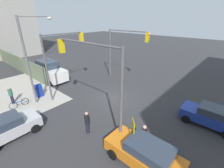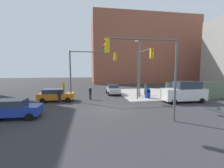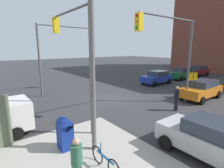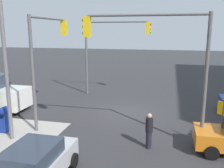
{
  "view_description": "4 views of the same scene",
  "coord_description": "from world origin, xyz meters",
  "px_view_note": "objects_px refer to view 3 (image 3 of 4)",
  "views": [
    {
      "loc": [
        -9.09,
        10.55,
        7.82
      ],
      "look_at": [
        0.38,
        -0.22,
        1.42
      ],
      "focal_mm": 24.0,
      "sensor_mm": 36.0,
      "label": 1
    },
    {
      "loc": [
        -2.29,
        -15.27,
        4.21
      ],
      "look_at": [
        0.44,
        1.7,
        2.46
      ],
      "focal_mm": 24.0,
      "sensor_mm": 36.0,
      "label": 2
    },
    {
      "loc": [
        8.84,
        11.86,
        4.4
      ],
      "look_at": [
        0.07,
        0.38,
        1.41
      ],
      "focal_mm": 28.0,
      "sensor_mm": 36.0,
      "label": 3
    },
    {
      "loc": [
        -2.87,
        16.66,
        5.66
      ],
      "look_at": [
        1.02,
        0.28,
        2.05
      ],
      "focal_mm": 40.0,
      "sensor_mm": 36.0,
      "label": 4
    }
  ],
  "objects_px": {
    "traffic_signal_nw_corner": "(173,44)",
    "pedestrian_walking_north": "(77,163)",
    "sedan_green": "(182,73)",
    "bicycle_leaning_on_fence": "(105,161)",
    "street_lamp_corner": "(92,40)",
    "coupe_orange": "(201,89)",
    "mailbox_blue": "(65,133)",
    "traffic_signal_ne_corner": "(74,44)",
    "traffic_signal_se_corner": "(62,45)",
    "pedestrian_crossing": "(187,87)",
    "pedestrian_waiting": "(177,98)",
    "sedan_silver": "(209,138)",
    "coupe_blue": "(157,77)",
    "coupe_maroon": "(198,71)"
  },
  "relations": [
    {
      "from": "traffic_signal_nw_corner",
      "to": "pedestrian_walking_north",
      "type": "bearing_deg",
      "value": 18.0
    },
    {
      "from": "sedan_green",
      "to": "bicycle_leaning_on_fence",
      "type": "xyz_separation_m",
      "value": [
        19.78,
        9.01,
        -0.5
      ]
    },
    {
      "from": "sedan_green",
      "to": "pedestrian_walking_north",
      "type": "bearing_deg",
      "value": 23.72
    },
    {
      "from": "sedan_green",
      "to": "traffic_signal_nw_corner",
      "type": "bearing_deg",
      "value": 27.65
    },
    {
      "from": "street_lamp_corner",
      "to": "coupe_orange",
      "type": "height_order",
      "value": "street_lamp_corner"
    },
    {
      "from": "street_lamp_corner",
      "to": "bicycle_leaning_on_fence",
      "type": "relative_size",
      "value": 4.57
    },
    {
      "from": "mailbox_blue",
      "to": "coupe_orange",
      "type": "distance_m",
      "value": 12.65
    },
    {
      "from": "pedestrian_walking_north",
      "to": "traffic_signal_ne_corner",
      "type": "bearing_deg",
      "value": 107.46
    },
    {
      "from": "traffic_signal_se_corner",
      "to": "pedestrian_crossing",
      "type": "relative_size",
      "value": 3.56
    },
    {
      "from": "traffic_signal_nw_corner",
      "to": "sedan_green",
      "type": "bearing_deg",
      "value": -152.35
    },
    {
      "from": "traffic_signal_nw_corner",
      "to": "pedestrian_waiting",
      "type": "xyz_separation_m",
      "value": [
        0.12,
        0.7,
        -3.74
      ]
    },
    {
      "from": "sedan_green",
      "to": "mailbox_blue",
      "type": "bearing_deg",
      "value": 18.5
    },
    {
      "from": "traffic_signal_nw_corner",
      "to": "pedestrian_crossing",
      "type": "distance_m",
      "value": 5.27
    },
    {
      "from": "traffic_signal_nw_corner",
      "to": "pedestrian_crossing",
      "type": "height_order",
      "value": "traffic_signal_nw_corner"
    },
    {
      "from": "traffic_signal_nw_corner",
      "to": "pedestrian_crossing",
      "type": "bearing_deg",
      "value": -169.22
    },
    {
      "from": "traffic_signal_nw_corner",
      "to": "traffic_signal_ne_corner",
      "type": "height_order",
      "value": "same"
    },
    {
      "from": "pedestrian_waiting",
      "to": "sedan_green",
      "type": "bearing_deg",
      "value": 34.75
    },
    {
      "from": "sedan_silver",
      "to": "sedan_green",
      "type": "bearing_deg",
      "value": -145.65
    },
    {
      "from": "pedestrian_waiting",
      "to": "pedestrian_crossing",
      "type": "bearing_deg",
      "value": 25.03
    },
    {
      "from": "coupe_orange",
      "to": "bicycle_leaning_on_fence",
      "type": "relative_size",
      "value": 2.53
    },
    {
      "from": "traffic_signal_nw_corner",
      "to": "street_lamp_corner",
      "type": "relative_size",
      "value": 0.81
    },
    {
      "from": "bicycle_leaning_on_fence",
      "to": "coupe_blue",
      "type": "bearing_deg",
      "value": -147.79
    },
    {
      "from": "street_lamp_corner",
      "to": "coupe_blue",
      "type": "relative_size",
      "value": 1.99
    },
    {
      "from": "traffic_signal_se_corner",
      "to": "coupe_blue",
      "type": "distance_m",
      "value": 11.79
    },
    {
      "from": "sedan_silver",
      "to": "mailbox_blue",
      "type": "bearing_deg",
      "value": -43.22
    },
    {
      "from": "traffic_signal_ne_corner",
      "to": "coupe_blue",
      "type": "distance_m",
      "value": 14.24
    },
    {
      "from": "traffic_signal_se_corner",
      "to": "pedestrian_waiting",
      "type": "distance_m",
      "value": 11.24
    },
    {
      "from": "street_lamp_corner",
      "to": "sedan_silver",
      "type": "height_order",
      "value": "street_lamp_corner"
    },
    {
      "from": "street_lamp_corner",
      "to": "traffic_signal_nw_corner",
      "type": "bearing_deg",
      "value": -172.17
    },
    {
      "from": "traffic_signal_ne_corner",
      "to": "pedestrian_walking_north",
      "type": "distance_m",
      "value": 6.38
    },
    {
      "from": "pedestrian_walking_north",
      "to": "pedestrian_crossing",
      "type": "bearing_deg",
      "value": 59.59
    },
    {
      "from": "mailbox_blue",
      "to": "pedestrian_crossing",
      "type": "xyz_separation_m",
      "value": [
        -12.0,
        -1.2,
        0.19
      ]
    },
    {
      "from": "coupe_blue",
      "to": "bicycle_leaning_on_fence",
      "type": "distance_m",
      "value": 16.68
    },
    {
      "from": "mailbox_blue",
      "to": "pedestrian_walking_north",
      "type": "bearing_deg",
      "value": 75.96
    },
    {
      "from": "traffic_signal_se_corner",
      "to": "coupe_orange",
      "type": "relative_size",
      "value": 1.47
    },
    {
      "from": "coupe_maroon",
      "to": "bicycle_leaning_on_fence",
      "type": "height_order",
      "value": "coupe_maroon"
    },
    {
      "from": "traffic_signal_ne_corner",
      "to": "pedestrian_crossing",
      "type": "height_order",
      "value": "traffic_signal_ne_corner"
    },
    {
      "from": "sedan_silver",
      "to": "pedestrian_walking_north",
      "type": "bearing_deg",
      "value": -19.02
    },
    {
      "from": "sedan_silver",
      "to": "bicycle_leaning_on_fence",
      "type": "height_order",
      "value": "sedan_silver"
    },
    {
      "from": "traffic_signal_se_corner",
      "to": "mailbox_blue",
      "type": "bearing_deg",
      "value": 67.61
    },
    {
      "from": "traffic_signal_ne_corner",
      "to": "bicycle_leaning_on_fence",
      "type": "height_order",
      "value": "traffic_signal_ne_corner"
    },
    {
      "from": "traffic_signal_se_corner",
      "to": "pedestrian_waiting",
      "type": "bearing_deg",
      "value": 113.84
    },
    {
      "from": "traffic_signal_nw_corner",
      "to": "coupe_blue",
      "type": "xyz_separation_m",
      "value": [
        -6.39,
        -6.19,
        -3.83
      ]
    },
    {
      "from": "coupe_maroon",
      "to": "traffic_signal_se_corner",
      "type": "bearing_deg",
      "value": -7.13
    },
    {
      "from": "traffic_signal_se_corner",
      "to": "coupe_maroon",
      "type": "distance_m",
      "value": 21.66
    },
    {
      "from": "traffic_signal_ne_corner",
      "to": "bicycle_leaning_on_fence",
      "type": "relative_size",
      "value": 3.71
    },
    {
      "from": "traffic_signal_ne_corner",
      "to": "pedestrian_waiting",
      "type": "height_order",
      "value": "traffic_signal_ne_corner"
    },
    {
      "from": "bicycle_leaning_on_fence",
      "to": "coupe_maroon",
      "type": "bearing_deg",
      "value": -159.7
    },
    {
      "from": "mailbox_blue",
      "to": "coupe_maroon",
      "type": "relative_size",
      "value": 0.33
    },
    {
      "from": "pedestrian_crossing",
      "to": "pedestrian_waiting",
      "type": "distance_m",
      "value": 4.05
    }
  ]
}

